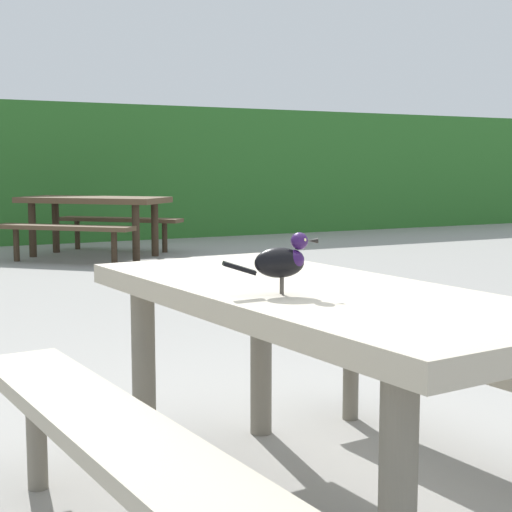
{
  "coord_description": "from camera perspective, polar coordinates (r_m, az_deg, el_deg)",
  "views": [
    {
      "loc": [
        -1.43,
        -2.22,
        1.12
      ],
      "look_at": [
        -0.31,
        -0.08,
        0.84
      ],
      "focal_mm": 54.74,
      "sensor_mm": 36.0,
      "label": 1
    }
  ],
  "objects": [
    {
      "name": "picnic_table_foreground",
      "position": [
        2.52,
        3.97,
        -6.36
      ],
      "size": [
        1.82,
        1.86,
        0.74
      ],
      "color": "#B2A893",
      "rests_on": "ground"
    },
    {
      "name": "ground_plane",
      "position": [
        2.87,
        5.01,
        -16.42
      ],
      "size": [
        60.0,
        60.0,
        0.0
      ],
      "primitive_type": "plane",
      "color": "gray"
    },
    {
      "name": "picnic_table_mid_left",
      "position": [
        9.85,
        -11.79,
        3.18
      ],
      "size": [
        2.4,
        2.4,
        0.74
      ],
      "color": "brown",
      "rests_on": "ground"
    },
    {
      "name": "bird_grackle",
      "position": [
        2.31,
        1.98,
        -0.3
      ],
      "size": [
        0.28,
        0.13,
        0.18
      ],
      "color": "black",
      "rests_on": "picnic_table_foreground"
    }
  ]
}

